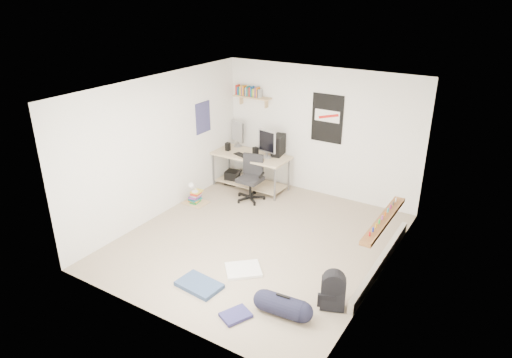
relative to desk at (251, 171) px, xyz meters
The scene contains 26 objects.
floor 2.15m from the desk, 54.34° to the right, with size 4.00×4.50×0.01m, color gray.
ceiling 3.01m from the desk, 54.34° to the right, with size 4.00×4.50×0.01m, color white.
back_wall 1.61m from the desk, 23.33° to the left, with size 4.00×0.01×2.50m, color silver.
left_wall 2.08m from the desk, 114.08° to the right, with size 0.01×4.50×2.50m, color silver.
right_wall 3.77m from the desk, 27.99° to the right, with size 0.01×4.50×2.50m, color silver.
desk is the anchor object (origin of this frame).
monitor_left 0.80m from the desk, 150.50° to the left, with size 0.38×0.10×0.42m, color #99989D.
monitor_right 0.69m from the desk, ahead, with size 0.41×0.10×0.45m, color #939397.
pc_tower 0.79m from the desk, 30.00° to the left, with size 0.19×0.39×0.41m, color black.
keyboard 0.41m from the desk, 118.64° to the right, with size 0.41×0.14×0.02m, color black.
speaker_left 0.68m from the desk, behind, with size 0.09×0.09×0.17m, color black.
speaker_right 0.47m from the desk, ahead, with size 0.09×0.09×0.18m, color black.
office_chair 0.59m from the desk, 58.20° to the right, with size 0.58×0.58×0.89m, color black.
wall_shelf 1.49m from the desk, 117.17° to the left, with size 0.80×0.22×0.24m, color tan.
poster_back_wall 1.89m from the desk, 20.13° to the left, with size 0.62×0.03×0.92m, color black.
poster_left_wall 1.46m from the desk, 145.14° to the right, with size 0.02×0.42×0.60m, color navy.
window 3.65m from the desk, 24.06° to the right, with size 0.10×1.50×1.26m, color brown.
baseboard_heater 3.50m from the desk, 24.02° to the right, with size 0.08×2.50×0.18m, color #B7B2A8.
backpack 3.94m from the desk, 41.88° to the right, with size 0.31×0.25×0.42m, color black.
duffel_bag 3.97m from the desk, 51.66° to the right, with size 0.28×0.28×0.54m, color black.
tshirt 3.01m from the desk, 59.59° to the right, with size 0.50×0.42×0.04m, color silver.
jeans_a 3.45m from the desk, 69.52° to the right, with size 0.61×0.39×0.07m, color navy.
jeans_b 4.00m from the desk, 60.24° to the right, with size 0.36×0.27×0.04m, color navy.
book_stack 1.29m from the desk, 113.82° to the right, with size 0.42×0.35×0.29m, color brown.
desk_lamp 1.28m from the desk, 112.64° to the right, with size 0.12×0.21×0.21m, color white.
subwoofer 0.49m from the desk, behind, with size 0.26×0.26×0.29m, color black.
Camera 1 is at (3.39, -5.52, 3.87)m, focal length 32.00 mm.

